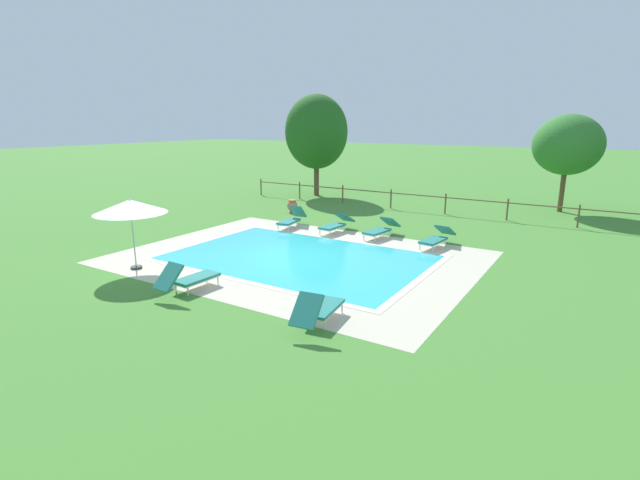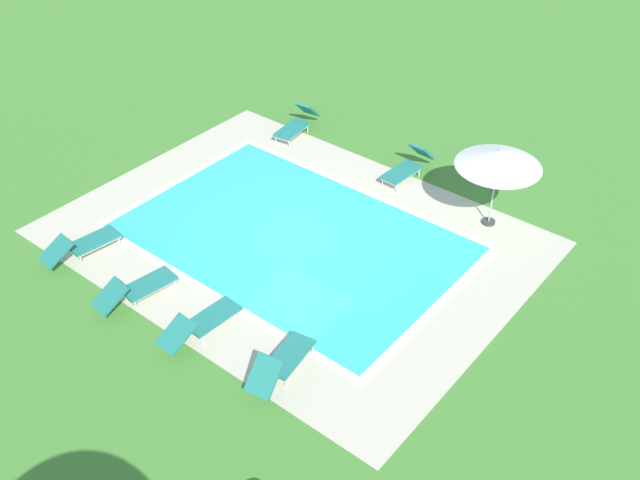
% 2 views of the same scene
% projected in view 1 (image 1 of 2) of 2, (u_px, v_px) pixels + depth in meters
% --- Properties ---
extents(ground_plane, '(160.00, 160.00, 0.00)m').
position_uv_depth(ground_plane, '(298.00, 257.00, 16.42)').
color(ground_plane, '#478433').
extents(pool_deck_paving, '(11.99, 9.05, 0.01)m').
position_uv_depth(pool_deck_paving, '(298.00, 257.00, 16.42)').
color(pool_deck_paving, beige).
rests_on(pool_deck_paving, ground).
extents(swimming_pool_water, '(8.66, 5.72, 0.01)m').
position_uv_depth(swimming_pool_water, '(298.00, 257.00, 16.42)').
color(swimming_pool_water, '#38C6D1').
rests_on(swimming_pool_water, ground).
extents(pool_coping_rim, '(9.14, 6.20, 0.01)m').
position_uv_depth(pool_coping_rim, '(298.00, 257.00, 16.42)').
color(pool_coping_rim, beige).
rests_on(pool_coping_rim, ground).
extents(sun_lounger_north_near_steps, '(0.88, 2.10, 0.78)m').
position_uv_depth(sun_lounger_north_near_steps, '(381.00, 229.00, 19.15)').
color(sun_lounger_north_near_steps, '#237A70').
rests_on(sun_lounger_north_near_steps, ground).
extents(sun_lounger_north_mid, '(0.91, 2.02, 0.90)m').
position_uv_depth(sun_lounger_north_mid, '(292.00, 219.00, 21.02)').
color(sun_lounger_north_mid, '#237A70').
rests_on(sun_lounger_north_mid, ground).
extents(sun_lounger_north_far, '(0.71, 2.09, 0.74)m').
position_uv_depth(sun_lounger_north_far, '(336.00, 224.00, 20.06)').
color(sun_lounger_north_far, '#237A70').
rests_on(sun_lounger_north_far, ground).
extents(sun_lounger_north_end, '(0.70, 1.95, 0.93)m').
position_uv_depth(sun_lounger_north_end, '(189.00, 278.00, 13.08)').
color(sun_lounger_north_end, '#237A70').
rests_on(sun_lounger_north_end, ground).
extents(sun_lounger_south_near_corner, '(0.86, 2.11, 0.75)m').
position_uv_depth(sun_lounger_south_near_corner, '(437.00, 238.00, 17.71)').
color(sun_lounger_south_near_corner, '#237A70').
rests_on(sun_lounger_south_near_corner, ground).
extents(sun_lounger_south_mid, '(0.86, 2.00, 0.92)m').
position_uv_depth(sun_lounger_south_mid, '(319.00, 309.00, 10.95)').
color(sun_lounger_south_mid, '#237A70').
rests_on(sun_lounger_south_mid, ground).
extents(patio_umbrella_open_foreground, '(2.26, 2.26, 2.31)m').
position_uv_depth(patio_umbrella_open_foreground, '(130.00, 207.00, 14.68)').
color(patio_umbrella_open_foreground, '#383838').
rests_on(patio_umbrella_open_foreground, ground).
extents(terracotta_urn_near_fence, '(0.54, 0.54, 0.67)m').
position_uv_depth(terracotta_urn_near_fence, '(292.00, 206.00, 24.38)').
color(terracotta_urn_near_fence, '#C67547').
rests_on(terracotta_urn_near_fence, ground).
extents(perimeter_fence, '(21.21, 0.08, 1.05)m').
position_uv_depth(perimeter_fence, '(417.00, 198.00, 24.70)').
color(perimeter_fence, brown).
rests_on(perimeter_fence, ground).
extents(tree_west_mid, '(3.91, 3.91, 6.28)m').
position_uv_depth(tree_west_mid, '(316.00, 132.00, 29.18)').
color(tree_west_mid, brown).
rests_on(tree_west_mid, ground).
extents(tree_centre, '(3.41, 3.41, 5.00)m').
position_uv_depth(tree_centre, '(568.00, 145.00, 23.87)').
color(tree_centre, brown).
rests_on(tree_centre, ground).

